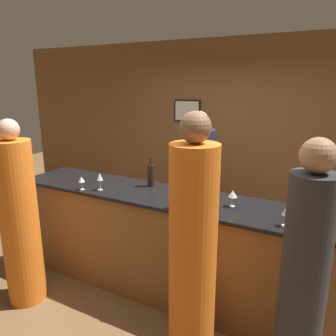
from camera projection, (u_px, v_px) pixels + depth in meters
name	position (u px, v px, depth m)	size (l,w,h in m)	color
ground_plane	(164.00, 290.00, 3.54)	(14.00, 14.00, 0.00)	brown
back_wall	(228.00, 136.00, 4.88)	(8.00, 0.08, 2.80)	brown
bar_counter	(163.00, 244.00, 3.40)	(3.38, 0.68, 1.09)	brown
bartender	(198.00, 192.00, 4.07)	(0.39, 0.39, 1.85)	#1E234C
guest_0	(193.00, 256.00, 2.42)	(0.36, 0.36, 1.99)	orange
guest_1	(19.00, 221.00, 3.20)	(0.36, 0.36, 1.86)	orange
guest_2	(303.00, 287.00, 2.12)	(0.30, 0.30, 1.87)	#2D2D33
wine_bottle_0	(151.00, 175.00, 3.50)	(0.07, 0.07, 0.32)	black
wine_bottle_1	(322.00, 213.00, 2.50)	(0.08, 0.08, 0.29)	black
ice_bucket	(316.00, 202.00, 2.79)	(0.20, 0.20, 0.19)	silver
wine_glass_0	(186.00, 188.00, 3.11)	(0.08, 0.08, 0.15)	silver
wine_glass_1	(233.00, 194.00, 2.92)	(0.08, 0.08, 0.15)	silver
wine_glass_2	(81.00, 180.00, 3.39)	(0.07, 0.07, 0.14)	silver
wine_glass_3	(100.00, 177.00, 3.37)	(0.07, 0.07, 0.18)	silver
wine_glass_4	(174.00, 196.00, 2.87)	(0.08, 0.08, 0.15)	silver
wine_glass_5	(286.00, 212.00, 2.52)	(0.07, 0.07, 0.16)	silver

